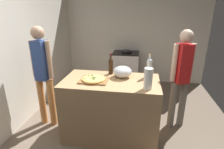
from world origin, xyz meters
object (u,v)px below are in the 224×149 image
wine_bottle_green (111,65)px  stove (126,69)px  person_in_stripes (43,72)px  pizza (94,79)px  paper_towel_roll (148,79)px  person_in_red (181,75)px  wine_bottle_dark (149,67)px  mixing_bowl (122,72)px

wine_bottle_green → stove: (0.09, 1.81, -0.64)m
person_in_stripes → pizza: bearing=-11.4°
pizza → wine_bottle_green: size_ratio=1.04×
person_in_stripes → wine_bottle_green: bearing=8.3°
paper_towel_roll → person_in_red: (0.54, 0.63, -0.14)m
paper_towel_roll → wine_bottle_dark: (0.03, 0.45, 0.02)m
wine_bottle_green → person_in_red: (1.11, 0.12, -0.14)m
mixing_bowl → stove: bearing=93.3°
wine_bottle_dark → person_in_stripes: size_ratio=0.21×
mixing_bowl → person_in_red: bearing=15.2°
wine_bottle_dark → stove: (-0.51, 1.86, -0.66)m
stove → wine_bottle_green: bearing=-92.8°
person_in_stripes → person_in_red: (2.19, 0.28, -0.03)m
person_in_stripes → person_in_red: person_in_stripes is taller
wine_bottle_green → person_in_stripes: person_in_stripes is taller
person_in_red → paper_towel_roll: bearing=-130.8°
mixing_bowl → stove: 2.02m
paper_towel_roll → wine_bottle_dark: wine_bottle_dark is taller
wine_bottle_dark → person_in_stripes: 1.68m
person_in_red → person_in_stripes: bearing=-172.7°
mixing_bowl → paper_towel_roll: 0.53m
stove → paper_towel_roll: bearing=-78.3°
paper_towel_roll → stove: size_ratio=0.31×
pizza → wine_bottle_dark: wine_bottle_dark is taller
stove → person_in_stripes: (-1.17, -1.97, 0.52)m
mixing_bowl → stove: size_ratio=0.31×
mixing_bowl → wine_bottle_green: size_ratio=0.85×
mixing_bowl → wine_bottle_green: wine_bottle_green is taller
wine_bottle_dark → stove: bearing=105.2°
pizza → stove: size_ratio=0.38×
person_in_stripes → paper_towel_roll: bearing=-11.8°
stove → person_in_red: (1.02, -1.69, 0.50)m
wine_bottle_green → pizza: bearing=-119.7°
pizza → mixing_bowl: bearing=28.8°
wine_bottle_green → mixing_bowl: bearing=-31.4°
stove → person_in_red: person_in_red is taller
person_in_red → pizza: bearing=-160.5°
stove → mixing_bowl: bearing=-86.7°
stove → person_in_stripes: person_in_stripes is taller
wine_bottle_green → stove: 1.92m
paper_towel_roll → stove: paper_towel_roll is taller
wine_bottle_dark → person_in_stripes: person_in_stripes is taller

